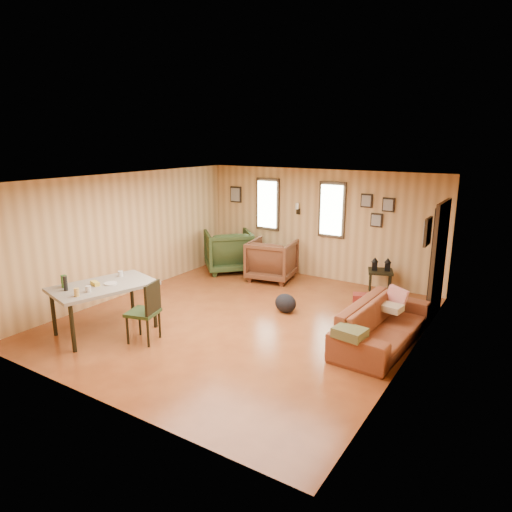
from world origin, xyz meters
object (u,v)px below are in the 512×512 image
at_px(recliner_brown, 272,258).
at_px(recliner_green, 228,249).
at_px(sofa, 383,317).
at_px(dining_table, 102,289).
at_px(side_table, 381,269).
at_px(end_table, 273,256).

relative_size(recliner_brown, recliner_green, 0.92).
relative_size(sofa, recliner_green, 2.05).
xyz_separation_m(recliner_green, dining_table, (0.35, -3.90, 0.19)).
bearing_deg(side_table, recliner_brown, -172.54).
xyz_separation_m(recliner_brown, end_table, (-0.31, 0.57, -0.13)).
bearing_deg(end_table, dining_table, -96.91).
bearing_deg(dining_table, recliner_green, 110.59).
bearing_deg(side_table, sofa, -71.44).
distance_m(end_table, dining_table, 4.49).
relative_size(side_table, dining_table, 0.43).
bearing_deg(recliner_brown, end_table, -71.63).
bearing_deg(recliner_green, sofa, 110.41).
distance_m(recliner_green, end_table, 1.05).
relative_size(end_table, side_table, 0.85).
distance_m(end_table, side_table, 2.65).
height_order(sofa, recliner_green, recliner_green).
bearing_deg(end_table, recliner_green, -148.68).
height_order(end_table, side_table, side_table).
bearing_deg(sofa, end_table, 56.71).
bearing_deg(side_table, dining_table, -127.27).
height_order(sofa, side_table, sofa).
bearing_deg(end_table, recliner_brown, -61.37).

